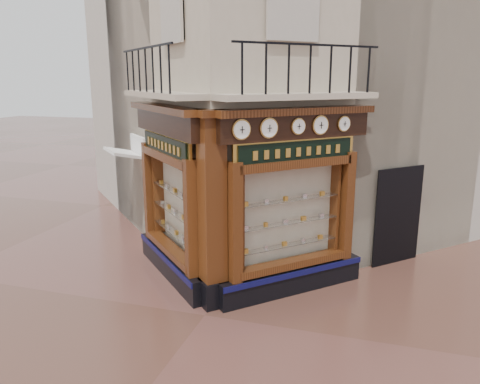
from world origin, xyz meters
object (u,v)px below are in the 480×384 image
at_px(corner_pilaster, 212,214).
at_px(clock_b, 269,128).
at_px(signboard_left, 165,146).
at_px(clock_a, 241,130).
at_px(signboard_right, 297,151).
at_px(clock_e, 344,124).
at_px(awning, 128,238).
at_px(clock_c, 298,126).
at_px(clock_d, 320,125).

relative_size(corner_pilaster, clock_b, 9.99).
distance_m(clock_b, signboard_left, 2.60).
distance_m(clock_a, signboard_right, 1.43).
height_order(corner_pilaster, clock_a, corner_pilaster).
bearing_deg(signboard_right, clock_e, -5.76).
bearing_deg(awning, clock_c, -157.49).
bearing_deg(signboard_left, corner_pilaster, -169.75).
distance_m(clock_c, clock_d, 0.54).
height_order(awning, signboard_right, signboard_right).
relative_size(clock_d, signboard_left, 0.19).
relative_size(clock_c, clock_e, 1.02).
bearing_deg(clock_a, clock_c, 0.00).
height_order(corner_pilaster, clock_d, corner_pilaster).
bearing_deg(awning, clock_b, -164.03).
bearing_deg(signboard_right, corner_pilaster, 169.75).
distance_m(clock_d, signboard_right, 0.72).
bearing_deg(clock_c, corner_pilaster, 165.85).
height_order(signboard_left, signboard_right, signboard_right).
bearing_deg(clock_e, signboard_right, 174.24).
xyz_separation_m(clock_c, clock_e, (0.81, 0.81, -0.00)).
relative_size(corner_pilaster, awning, 3.00).
bearing_deg(clock_c, clock_e, 0.00).
relative_size(clock_a, signboard_right, 0.18).
bearing_deg(corner_pilaster, signboard_left, 100.25).
bearing_deg(clock_e, awning, 122.29).
height_order(clock_e, signboard_left, clock_e).
distance_m(clock_d, signboard_left, 3.40).
bearing_deg(signboard_left, clock_e, -124.55).
height_order(clock_d, signboard_left, clock_d).
bearing_deg(signboard_left, clock_a, -161.32).
distance_m(awning, signboard_left, 4.40).
bearing_deg(clock_a, corner_pilaster, 134.51).
distance_m(clock_b, clock_c, 0.68).
bearing_deg(signboard_right, clock_a, -175.25).
distance_m(clock_c, signboard_right, 0.53).
height_order(clock_b, clock_c, clock_b).
bearing_deg(awning, clock_a, -170.14).
relative_size(corner_pilaster, signboard_left, 1.91).
height_order(clock_c, clock_d, clock_d).
distance_m(corner_pilaster, clock_b, 2.00).
distance_m(corner_pilaster, signboard_left, 2.12).
height_order(clock_a, clock_d, clock_d).
bearing_deg(clock_a, clock_d, 0.00).
distance_m(corner_pilaster, signboard_right, 2.12).
bearing_deg(clock_b, clock_e, 0.00).
bearing_deg(clock_b, clock_d, 0.00).
height_order(corner_pilaster, clock_e, corner_pilaster).
height_order(clock_b, clock_d, same).
bearing_deg(clock_d, clock_a, -180.00).
relative_size(clock_e, signboard_left, 0.16).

